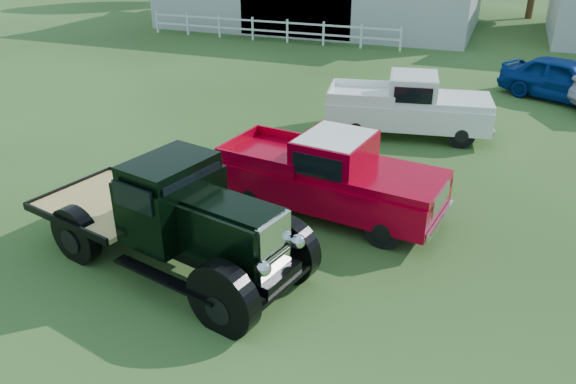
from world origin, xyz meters
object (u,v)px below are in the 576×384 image
at_px(red_pickup, 330,174).
at_px(misc_car_blue, 565,80).
at_px(vintage_flatbed, 169,214).
at_px(white_pickup, 408,106).

xyz_separation_m(red_pickup, misc_car_blue, (5.39, 11.22, -0.17)).
distance_m(vintage_flatbed, misc_car_blue, 16.21).
bearing_deg(red_pickup, misc_car_blue, 72.85).
height_order(red_pickup, misc_car_blue, red_pickup).
distance_m(vintage_flatbed, red_pickup, 3.80).
distance_m(white_pickup, misc_car_blue, 7.25).
relative_size(vintage_flatbed, misc_car_blue, 1.25).
xyz_separation_m(vintage_flatbed, misc_car_blue, (7.53, 14.36, -0.35)).
xyz_separation_m(white_pickup, misc_car_blue, (4.67, 5.55, -0.15)).
xyz_separation_m(vintage_flatbed, red_pickup, (2.13, 3.14, -0.18)).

